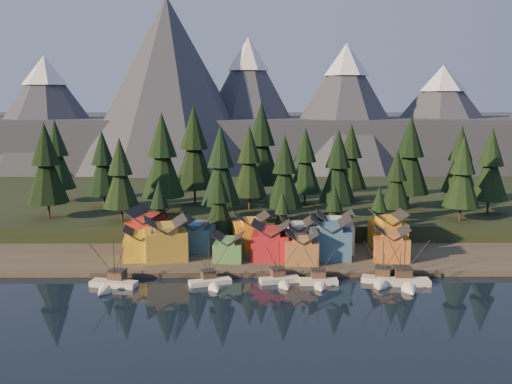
{
  "coord_description": "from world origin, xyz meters",
  "views": [
    {
      "loc": [
        -3.18,
        -110.18,
        40.36
      ],
      "look_at": [
        -2.15,
        30.0,
        17.25
      ],
      "focal_mm": 40.0,
      "sensor_mm": 36.0,
      "label": 1
    }
  ],
  "objects_px": {
    "boat_5": "(382,274)",
    "house_front_0": "(141,242)",
    "boat_2": "(211,277)",
    "house_back_0": "(149,228)",
    "boat_4": "(319,276)",
    "house_back_1": "(198,233)",
    "boat_6": "(406,276)",
    "boat_0": "(111,278)",
    "house_front_1": "(165,237)",
    "boat_3": "(281,275)"
  },
  "relations": [
    {
      "from": "boat_4",
      "to": "house_back_1",
      "type": "relative_size",
      "value": 1.16
    },
    {
      "from": "boat_4",
      "to": "boat_2",
      "type": "bearing_deg",
      "value": -178.86
    },
    {
      "from": "boat_2",
      "to": "boat_6",
      "type": "relative_size",
      "value": 0.81
    },
    {
      "from": "boat_6",
      "to": "house_back_1",
      "type": "distance_m",
      "value": 53.25
    },
    {
      "from": "boat_2",
      "to": "boat_4",
      "type": "bearing_deg",
      "value": -17.64
    },
    {
      "from": "boat_0",
      "to": "house_front_0",
      "type": "xyz_separation_m",
      "value": [
        3.31,
        16.96,
        3.54
      ]
    },
    {
      "from": "boat_0",
      "to": "house_back_0",
      "type": "bearing_deg",
      "value": 94.35
    },
    {
      "from": "boat_5",
      "to": "house_front_0",
      "type": "relative_size",
      "value": 1.3
    },
    {
      "from": "boat_6",
      "to": "house_front_1",
      "type": "height_order",
      "value": "house_front_1"
    },
    {
      "from": "boat_4",
      "to": "house_back_0",
      "type": "height_order",
      "value": "house_back_0"
    },
    {
      "from": "house_back_1",
      "to": "boat_2",
      "type": "bearing_deg",
      "value": -67.85
    },
    {
      "from": "boat_2",
      "to": "boat_6",
      "type": "height_order",
      "value": "boat_6"
    },
    {
      "from": "boat_4",
      "to": "house_front_0",
      "type": "height_order",
      "value": "house_front_0"
    },
    {
      "from": "house_back_0",
      "to": "house_front_1",
      "type": "bearing_deg",
      "value": -45.25
    },
    {
      "from": "house_back_0",
      "to": "house_back_1",
      "type": "height_order",
      "value": "house_back_0"
    },
    {
      "from": "boat_6",
      "to": "house_front_1",
      "type": "bearing_deg",
      "value": 164.39
    },
    {
      "from": "house_front_1",
      "to": "house_front_0",
      "type": "bearing_deg",
      "value": 170.11
    },
    {
      "from": "boat_2",
      "to": "house_front_1",
      "type": "height_order",
      "value": "house_front_1"
    },
    {
      "from": "boat_6",
      "to": "boat_3",
      "type": "bearing_deg",
      "value": 176.92
    },
    {
      "from": "house_back_0",
      "to": "boat_6",
      "type": "bearing_deg",
      "value": -9.63
    },
    {
      "from": "boat_2",
      "to": "boat_4",
      "type": "height_order",
      "value": "boat_4"
    },
    {
      "from": "boat_4",
      "to": "boat_6",
      "type": "height_order",
      "value": "boat_6"
    },
    {
      "from": "boat_2",
      "to": "house_front_0",
      "type": "height_order",
      "value": "house_front_0"
    },
    {
      "from": "boat_4",
      "to": "house_back_1",
      "type": "height_order",
      "value": "house_back_1"
    },
    {
      "from": "boat_4",
      "to": "house_back_0",
      "type": "bearing_deg",
      "value": 149.65
    },
    {
      "from": "boat_3",
      "to": "house_back_0",
      "type": "xyz_separation_m",
      "value": [
        -32.95,
        23.62,
        5.21
      ]
    },
    {
      "from": "boat_2",
      "to": "house_back_1",
      "type": "relative_size",
      "value": 1.13
    },
    {
      "from": "boat_3",
      "to": "house_front_0",
      "type": "bearing_deg",
      "value": 143.42
    },
    {
      "from": "boat_3",
      "to": "house_back_0",
      "type": "relative_size",
      "value": 0.88
    },
    {
      "from": "house_back_0",
      "to": "boat_5",
      "type": "bearing_deg",
      "value": -9.96
    },
    {
      "from": "house_front_0",
      "to": "boat_3",
      "type": "bearing_deg",
      "value": -30.87
    },
    {
      "from": "house_front_0",
      "to": "house_back_1",
      "type": "relative_size",
      "value": 0.99
    },
    {
      "from": "boat_0",
      "to": "boat_6",
      "type": "xyz_separation_m",
      "value": [
        63.69,
        0.57,
        0.19
      ]
    },
    {
      "from": "house_front_0",
      "to": "house_back_1",
      "type": "distance_m",
      "value": 15.2
    },
    {
      "from": "boat_5",
      "to": "boat_6",
      "type": "relative_size",
      "value": 0.92
    },
    {
      "from": "boat_0",
      "to": "boat_5",
      "type": "height_order",
      "value": "boat_0"
    },
    {
      "from": "boat_4",
      "to": "house_front_1",
      "type": "distance_m",
      "value": 39.45
    },
    {
      "from": "boat_2",
      "to": "boat_5",
      "type": "xyz_separation_m",
      "value": [
        37.37,
        0.92,
        0.44
      ]
    },
    {
      "from": "boat_5",
      "to": "house_back_0",
      "type": "distance_m",
      "value": 60.29
    },
    {
      "from": "boat_6",
      "to": "boat_0",
      "type": "bearing_deg",
      "value": -178.0
    },
    {
      "from": "boat_5",
      "to": "boat_6",
      "type": "height_order",
      "value": "boat_6"
    },
    {
      "from": "boat_0",
      "to": "boat_5",
      "type": "relative_size",
      "value": 1.01
    },
    {
      "from": "boat_5",
      "to": "boat_2",
      "type": "bearing_deg",
      "value": -160.56
    },
    {
      "from": "boat_2",
      "to": "house_back_0",
      "type": "xyz_separation_m",
      "value": [
        -17.7,
        24.98,
        5.26
      ]
    },
    {
      "from": "house_front_1",
      "to": "boat_6",
      "type": "bearing_deg",
      "value": -30.74
    },
    {
      "from": "boat_4",
      "to": "house_back_1",
      "type": "distance_m",
      "value": 37.03
    },
    {
      "from": "boat_2",
      "to": "house_back_1",
      "type": "bearing_deg",
      "value": 84.09
    },
    {
      "from": "boat_5",
      "to": "boat_4",
      "type": "bearing_deg",
      "value": -159.03
    },
    {
      "from": "boat_2",
      "to": "boat_5",
      "type": "distance_m",
      "value": 37.39
    },
    {
      "from": "boat_5",
      "to": "boat_6",
      "type": "bearing_deg",
      "value": -1.4
    }
  ]
}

